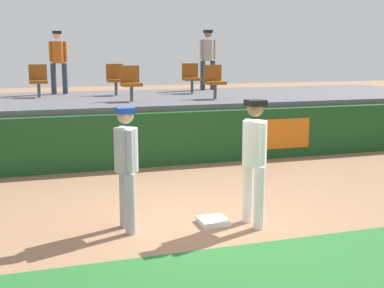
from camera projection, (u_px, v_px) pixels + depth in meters
The scene contains 13 objects.
ground_plane at pixel (207, 224), 7.28m from camera, with size 60.00×60.00×0.00m, color #936B4C.
first_base at pixel (213, 221), 7.29m from camera, with size 0.40×0.40×0.08m, color white.
player_fielder_home at pixel (254, 154), 7.08m from camera, with size 0.37×0.57×1.80m.
player_runner_visitor at pixel (126, 160), 6.86m from camera, with size 0.35×0.48×1.72m.
field_wall at pixel (147, 140), 10.84m from camera, with size 18.00×0.26×1.16m.
bleacher_platform at pixel (125, 122), 13.23m from camera, with size 18.00×4.80×1.29m, color #59595E.
seat_front_center at pixel (131, 81), 11.97m from camera, with size 0.46×0.44×0.84m.
seat_front_right at pixel (214, 80), 12.60m from camera, with size 0.46×0.44×0.84m.
seat_back_left at pixel (38, 79), 13.03m from camera, with size 0.46×0.44×0.84m.
seat_back_center at pixel (115, 78), 13.63m from camera, with size 0.45×0.44×0.84m.
seat_back_right at pixel (191, 76), 14.28m from camera, with size 0.47×0.44×0.84m.
spectator_hooded at pixel (58, 58), 13.91m from camera, with size 0.48×0.37×1.72m.
spectator_capped at pixel (208, 55), 15.50m from camera, with size 0.51×0.36×1.81m.
Camera 1 is at (-2.34, -6.55, 2.45)m, focal length 47.28 mm.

